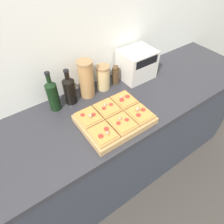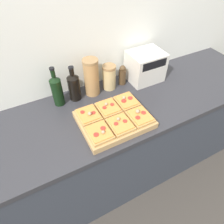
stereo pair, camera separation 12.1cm
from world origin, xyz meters
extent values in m
plane|color=#3D3833|center=(0.00, 0.00, 0.00)|extent=(12.00, 12.00, 0.00)
cube|color=silver|center=(0.00, 0.68, 1.25)|extent=(6.00, 0.06, 2.50)
cube|color=#333842|center=(0.00, 0.32, 0.45)|extent=(2.60, 0.64, 0.89)
cube|color=#2D2D33|center=(0.00, 0.32, 0.91)|extent=(2.63, 0.67, 0.04)
cube|color=tan|center=(-0.04, 0.20, 0.95)|extent=(0.44, 0.35, 0.04)
cube|color=tan|center=(-0.18, 0.28, 0.98)|extent=(0.13, 0.15, 0.02)
cube|color=#D6843D|center=(-0.18, 0.28, 1.00)|extent=(0.12, 0.14, 0.01)
cylinder|color=#AD2D23|center=(-0.21, 0.30, 1.00)|extent=(0.03, 0.03, 0.00)
cylinder|color=#AD2D23|center=(-0.15, 0.27, 1.00)|extent=(0.03, 0.03, 0.00)
sphere|color=tan|center=(-0.17, 0.26, 1.01)|extent=(0.02, 0.02, 0.02)
cube|color=tan|center=(-0.04, 0.28, 0.98)|extent=(0.13, 0.15, 0.02)
cube|color=#D6843D|center=(-0.04, 0.28, 1.00)|extent=(0.12, 0.14, 0.01)
cylinder|color=#AD2D23|center=(-0.07, 0.28, 1.00)|extent=(0.03, 0.03, 0.00)
cylinder|color=#AD2D23|center=(-0.01, 0.28, 1.00)|extent=(0.03, 0.03, 0.00)
sphere|color=tan|center=(-0.04, 0.29, 1.01)|extent=(0.02, 0.02, 0.02)
cube|color=tan|center=(0.10, 0.28, 0.98)|extent=(0.13, 0.15, 0.02)
cube|color=#D6843D|center=(0.10, 0.28, 1.00)|extent=(0.12, 0.14, 0.01)
cylinder|color=#AD2D23|center=(0.08, 0.27, 1.00)|extent=(0.03, 0.03, 0.00)
cylinder|color=#AD2D23|center=(0.13, 0.28, 1.00)|extent=(0.03, 0.03, 0.00)
sphere|color=tan|center=(0.09, 0.29, 1.01)|extent=(0.02, 0.02, 0.02)
cube|color=tan|center=(-0.18, 0.11, 0.98)|extent=(0.13, 0.15, 0.02)
cube|color=#D6843D|center=(-0.18, 0.11, 1.00)|extent=(0.12, 0.14, 0.01)
cylinder|color=#AD2D23|center=(-0.21, 0.10, 1.00)|extent=(0.03, 0.03, 0.00)
cylinder|color=#AD2D23|center=(-0.15, 0.12, 1.00)|extent=(0.03, 0.03, 0.00)
sphere|color=tan|center=(-0.16, 0.09, 1.01)|extent=(0.02, 0.02, 0.02)
cube|color=tan|center=(-0.04, 0.11, 0.98)|extent=(0.13, 0.15, 0.02)
cube|color=#D6843D|center=(-0.04, 0.11, 1.00)|extent=(0.12, 0.14, 0.01)
cylinder|color=#AD2D23|center=(-0.07, 0.12, 1.00)|extent=(0.03, 0.03, 0.00)
cylinder|color=#AD2D23|center=(-0.01, 0.11, 1.00)|extent=(0.03, 0.03, 0.00)
sphere|color=tan|center=(-0.04, 0.14, 1.01)|extent=(0.02, 0.02, 0.02)
cube|color=tan|center=(0.10, 0.11, 0.98)|extent=(0.13, 0.15, 0.02)
cube|color=#D6843D|center=(0.10, 0.11, 1.00)|extent=(0.12, 0.14, 0.01)
cylinder|color=#AD2D23|center=(0.08, 0.10, 1.00)|extent=(0.03, 0.03, 0.00)
cylinder|color=#AD2D23|center=(0.13, 0.12, 1.00)|extent=(0.03, 0.03, 0.00)
sphere|color=tan|center=(0.10, 0.14, 1.02)|extent=(0.03, 0.03, 0.03)
cylinder|color=black|center=(-0.29, 0.53, 1.03)|extent=(0.08, 0.08, 0.20)
cone|color=black|center=(-0.29, 0.53, 1.14)|extent=(0.08, 0.08, 0.03)
cylinder|color=black|center=(-0.29, 0.53, 1.18)|extent=(0.03, 0.03, 0.05)
cylinder|color=black|center=(-0.29, 0.53, 1.22)|extent=(0.03, 0.03, 0.01)
cylinder|color=black|center=(-0.17, 0.53, 1.02)|extent=(0.08, 0.08, 0.18)
cone|color=black|center=(-0.17, 0.53, 1.12)|extent=(0.08, 0.08, 0.03)
cylinder|color=black|center=(-0.17, 0.53, 1.16)|extent=(0.03, 0.03, 0.05)
cylinder|color=black|center=(-0.17, 0.53, 1.19)|extent=(0.04, 0.04, 0.01)
cylinder|color=#AD7F4C|center=(-0.04, 0.53, 1.06)|extent=(0.11, 0.11, 0.26)
cylinder|color=#937047|center=(-0.04, 0.53, 1.20)|extent=(0.11, 0.11, 0.02)
cylinder|color=tan|center=(0.10, 0.53, 1.02)|extent=(0.10, 0.10, 0.17)
cylinder|color=#937047|center=(0.10, 0.53, 1.11)|extent=(0.10, 0.10, 0.02)
cylinder|color=#47331E|center=(0.22, 0.53, 0.99)|extent=(0.05, 0.05, 0.13)
sphere|color=#47331E|center=(0.22, 0.53, 1.07)|extent=(0.05, 0.05, 0.05)
cube|color=beige|center=(0.40, 0.51, 1.05)|extent=(0.26, 0.22, 0.23)
cube|color=black|center=(0.40, 0.41, 1.12)|extent=(0.21, 0.01, 0.06)
cube|color=black|center=(0.55, 0.51, 1.06)|extent=(0.02, 0.02, 0.02)
camera|label=1|loc=(-0.56, -0.51, 1.89)|focal=32.00mm
camera|label=2|loc=(-0.46, -0.58, 1.89)|focal=32.00mm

